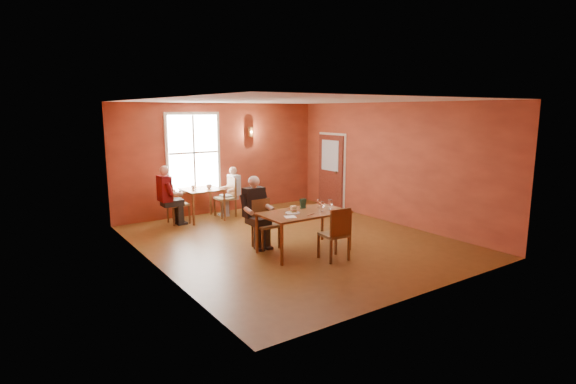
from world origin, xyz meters
TOP-DOWN VIEW (x-y plane):
  - ground at (0.00, 0.00)m, footprint 6.00×7.00m
  - wall_back at (0.00, 3.50)m, footprint 6.00×0.04m
  - wall_front at (0.00, -3.50)m, footprint 6.00×0.04m
  - wall_left at (-3.00, 0.00)m, footprint 0.04×7.00m
  - wall_right at (3.00, 0.00)m, footprint 0.04×7.00m
  - ceiling at (0.00, 0.00)m, footprint 6.00×7.00m
  - window at (-0.80, 3.45)m, footprint 1.36×0.10m
  - door at (2.94, 2.30)m, footprint 0.12×1.04m
  - wall_sconce at (0.90, 3.40)m, footprint 0.16×0.16m
  - main_table at (-0.26, -0.74)m, footprint 1.74×0.98m
  - chair_diner_main at (-0.76, -0.09)m, footprint 0.44×0.44m
  - diner_main at (-0.76, -0.12)m, footprint 0.57×0.57m
  - chair_empty at (-0.08, -1.45)m, footprint 0.48×0.48m
  - plate_food at (-0.52, -0.71)m, footprint 0.34×0.34m
  - sandwich at (-0.47, -0.68)m, footprint 0.11×0.11m
  - goblet_a at (0.21, -0.62)m, footprint 0.10×0.10m
  - goblet_b at (0.32, -0.85)m, footprint 0.09×0.09m
  - goblet_c at (0.07, -0.90)m, footprint 0.09×0.09m
  - menu_stand at (-0.09, -0.47)m, footprint 0.13×0.07m
  - knife at (-0.29, -1.01)m, footprint 0.21×0.07m
  - napkin at (-0.73, -0.94)m, footprint 0.27×0.27m
  - sunglasses at (0.27, -1.01)m, footprint 0.14×0.11m
  - second_table at (-0.85, 2.89)m, footprint 0.93×0.93m
  - chair_diner_white at (-0.20, 2.89)m, footprint 0.46×0.46m
  - diner_white at (-0.17, 2.89)m, footprint 0.51×0.51m
  - chair_diner_maroon at (-1.50, 2.89)m, footprint 0.45×0.45m
  - diner_maroon at (-1.53, 2.89)m, footprint 0.58×0.58m
  - cup_a at (-0.68, 2.80)m, footprint 0.17×0.17m
  - cup_b at (-1.05, 2.98)m, footprint 0.13×0.13m

SIDE VIEW (x-z plane):
  - ground at x=0.00m, z-range -0.01..0.01m
  - main_table at x=-0.26m, z-range 0.00..0.81m
  - second_table at x=-0.85m, z-range 0.00..0.82m
  - chair_diner_main at x=-0.76m, z-range 0.00..1.00m
  - chair_empty at x=-0.08m, z-range 0.00..1.02m
  - chair_diner_maroon at x=-1.50m, z-range 0.00..1.02m
  - chair_diner_white at x=-0.20m, z-range 0.00..1.04m
  - diner_white at x=-0.17m, z-range 0.00..1.27m
  - diner_main at x=-0.76m, z-range 0.00..1.43m
  - diner_maroon at x=-1.53m, z-range 0.00..1.45m
  - knife at x=-0.29m, z-range 0.81..0.82m
  - napkin at x=-0.73m, z-range 0.81..0.82m
  - sunglasses at x=0.27m, z-range 0.81..0.83m
  - plate_food at x=-0.52m, z-range 0.81..0.85m
  - cup_b at x=-1.05m, z-range 0.82..0.91m
  - cup_a at x=-0.68m, z-range 0.82..0.92m
  - sandwich at x=-0.47m, z-range 0.81..0.94m
  - goblet_a at x=0.21m, z-range 0.81..1.01m
  - menu_stand at x=-0.09m, z-range 0.81..1.02m
  - goblet_c at x=0.07m, z-range 0.81..1.03m
  - goblet_b at x=0.32m, z-range 0.81..1.03m
  - door at x=2.94m, z-range 0.00..2.10m
  - wall_back at x=0.00m, z-range 0.00..3.00m
  - wall_front at x=0.00m, z-range 0.00..3.00m
  - wall_left at x=-3.00m, z-range 0.00..3.00m
  - wall_right at x=3.00m, z-range 0.00..3.00m
  - window at x=-0.80m, z-range 0.72..2.68m
  - wall_sconce at x=0.90m, z-range 2.06..2.34m
  - ceiling at x=0.00m, z-range 2.98..3.02m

